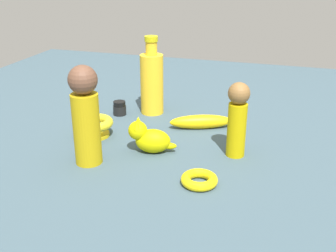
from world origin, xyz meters
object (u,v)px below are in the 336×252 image
Objects in this scene: person_figure_child at (237,118)px; person_figure_adult at (86,115)px; bowl at (95,125)px; nail_polish_jar at (120,108)px; cat_figurine at (149,138)px; bottle_tall at (152,82)px; bangle at (199,180)px; banana at (201,122)px.

person_figure_adult is at bearing -66.83° from person_figure_child.
bowl is 2.34× the size of nail_polish_jar.
person_figure_adult reaches higher than bowl.
person_figure_child is at bearing 113.17° from person_figure_adult.
nail_polish_jar is (-0.24, -0.19, -0.02)m from cat_figurine.
bangle is at bearing 31.98° from bottle_tall.
person_figure_child reaches higher than nail_polish_jar.
bowl is 0.54× the size of person_figure_child.
bowl reaches higher than nail_polish_jar.
bangle is at bearing 44.42° from nail_polish_jar.
banana is 0.32m from bowl.
bowl is at bearing 0.42° from nail_polish_jar.
cat_figurine reaches higher than nail_polish_jar.
bangle is 0.50m from bottle_tall.
person_figure_adult is 1.27× the size of person_figure_child.
banana is 4.17× the size of nail_polish_jar.
person_figure_child reaches higher than cat_figurine.
cat_figurine is 0.24m from person_figure_child.
bottle_tall is 1.28× the size of person_figure_child.
bottle_tall is 1.01× the size of person_figure_adult.
bottle_tall is at bearing 117.90° from nail_polish_jar.
banana is at bearing -167.80° from bangle.
person_figure_adult reaches higher than banana.
bottle_tall is (-0.24, 0.10, 0.07)m from bowl.
bowl is 0.40m from bangle.
bowl is 0.42× the size of bottle_tall.
banana is 1.78× the size of bowl.
bottle_tall is at bearing 133.65° from banana.
bottle_tall reaches higher than bangle.
person_figure_adult is 5.53× the size of nail_polish_jar.
bowl is 0.83× the size of cat_figurine.
nail_polish_jar is 0.46m from person_figure_child.
cat_figurine is at bearing 74.17° from bowl.
person_figure_child reaches higher than bowl.
bangle is at bearing -99.46° from banana.
bowl is 0.19m from cat_figurine.
person_figure_child is (-0.15, 0.35, -0.02)m from person_figure_adult.
bowl reaches higher than bangle.
bangle is 0.34× the size of person_figure_adult.
cat_figurine is 0.64× the size of person_figure_child.
banana is 0.75× the size of bottle_tall.
banana is 0.96× the size of person_figure_child.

